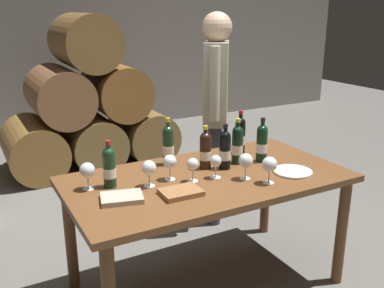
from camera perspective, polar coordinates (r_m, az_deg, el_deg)
name	(u,v)px	position (r m, az deg, el deg)	size (l,w,h in m)	color
ground_plane	(206,283)	(3.02, 1.91, -17.77)	(14.00, 14.00, 0.00)	#66635E
cellar_back_wall	(53,34)	(6.45, -17.80, 13.58)	(10.00, 0.24, 2.80)	gray
barrel_stack	(89,109)	(5.00, -13.34, 4.51)	(1.86, 0.90, 1.69)	olive
dining_table	(208,190)	(2.69, 2.05, -6.03)	(1.70, 0.90, 0.76)	brown
wine_bottle_0	(240,135)	(3.05, 6.32, 1.18)	(0.07, 0.07, 0.31)	black
wine_bottle_1	(168,145)	(2.81, -3.13, -0.10)	(0.07, 0.07, 0.31)	#19381E
wine_bottle_2	(262,143)	(2.90, 9.13, 0.15)	(0.07, 0.07, 0.30)	black
wine_bottle_3	(205,150)	(2.74, 1.76, -0.80)	(0.07, 0.07, 0.28)	black
wine_bottle_4	(109,167)	(2.50, -10.78, -2.98)	(0.07, 0.07, 0.28)	#19381E
wine_bottle_5	(237,144)	(2.84, 5.97, -0.03)	(0.07, 0.07, 0.30)	black
wine_bottle_6	(225,149)	(2.74, 4.34, -0.72)	(0.07, 0.07, 0.29)	black
wine_glass_0	(216,162)	(2.59, 3.13, -2.36)	(0.07, 0.07, 0.14)	white
wine_glass_1	(270,165)	(2.54, 10.12, -2.71)	(0.09, 0.09, 0.16)	white
wine_glass_2	(193,165)	(2.53, 0.11, -2.78)	(0.07, 0.07, 0.15)	white
wine_glass_3	(246,161)	(2.59, 7.05, -2.25)	(0.09, 0.09, 0.16)	white
wine_glass_4	(87,171)	(2.49, -13.56, -3.43)	(0.09, 0.09, 0.16)	white
wine_glass_5	(149,168)	(2.47, -5.66, -3.19)	(0.08, 0.08, 0.16)	white
wine_glass_6	(170,162)	(2.56, -2.94, -2.41)	(0.08, 0.08, 0.16)	white
tasting_notebook	(122,198)	(2.36, -9.19, -6.98)	(0.22, 0.16, 0.03)	#B2A893
leather_ledger	(181,192)	(2.39, -1.47, -6.34)	(0.22, 0.16, 0.03)	#936038
serving_plate	(293,172)	(2.77, 13.05, -3.55)	(0.24, 0.24, 0.01)	white
sommelier_presenting	(216,100)	(3.45, 3.13, 5.75)	(0.33, 0.42, 1.72)	#383842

